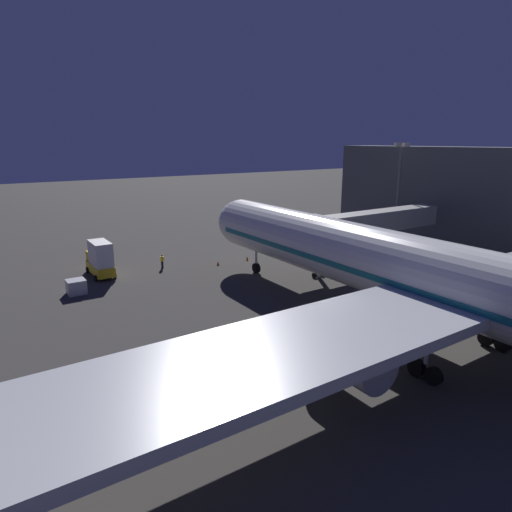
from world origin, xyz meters
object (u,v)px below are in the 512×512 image
at_px(cargo_truck_aft, 100,259).
at_px(ground_crew_by_belt_loader, 162,261).
at_px(traffic_cone_nose_starboard, 218,263).
at_px(airliner_at_gate, 469,290).
at_px(traffic_cone_nose_port, 247,258).
at_px(apron_floodlight_mast, 398,186).
at_px(baggage_container_spare, 76,287).
at_px(jet_bridge, 363,223).

bearing_deg(cargo_truck_aft, ground_crew_by_belt_loader, 173.48).
relative_size(ground_crew_by_belt_loader, traffic_cone_nose_starboard, 3.16).
height_order(airliner_at_gate, traffic_cone_nose_port, airliner_at_gate).
bearing_deg(apron_floodlight_mast, baggage_container_spare, -4.20).
relative_size(baggage_container_spare, ground_crew_by_belt_loader, 1.04).
relative_size(airliner_at_gate, traffic_cone_nose_port, 120.31).
bearing_deg(traffic_cone_nose_starboard, jet_bridge, 142.55).
relative_size(cargo_truck_aft, traffic_cone_nose_starboard, 10.22).
relative_size(cargo_truck_aft, ground_crew_by_belt_loader, 3.23).
xyz_separation_m(apron_floodlight_mast, traffic_cone_nose_starboard, (27.70, -4.79, -8.64)).
relative_size(apron_floodlight_mast, traffic_cone_nose_port, 27.36).
height_order(apron_floodlight_mast, traffic_cone_nose_port, apron_floodlight_mast).
distance_m(airliner_at_gate, traffic_cone_nose_starboard, 32.43).
bearing_deg(baggage_container_spare, airliner_at_gate, 122.77).
relative_size(apron_floodlight_mast, baggage_container_spare, 8.31).
height_order(ground_crew_by_belt_loader, traffic_cone_nose_port, ground_crew_by_belt_loader).
bearing_deg(baggage_container_spare, cargo_truck_aft, -127.54).
height_order(jet_bridge, cargo_truck_aft, jet_bridge).
xyz_separation_m(cargo_truck_aft, baggage_container_spare, (3.79, 4.94, -1.32)).
bearing_deg(traffic_cone_nose_starboard, ground_crew_by_belt_loader, -22.38).
height_order(traffic_cone_nose_port, traffic_cone_nose_starboard, same).
relative_size(jet_bridge, baggage_container_spare, 12.29).
distance_m(cargo_truck_aft, baggage_container_spare, 6.36).
height_order(jet_bridge, traffic_cone_nose_starboard, jet_bridge).
relative_size(cargo_truck_aft, baggage_container_spare, 3.10).
distance_m(jet_bridge, baggage_container_spare, 33.27).
xyz_separation_m(cargo_truck_aft, traffic_cone_nose_starboard, (-13.62, 3.46, -1.79)).
relative_size(traffic_cone_nose_port, traffic_cone_nose_starboard, 1.00).
bearing_deg(ground_crew_by_belt_loader, jet_bridge, 146.76).
height_order(airliner_at_gate, traffic_cone_nose_starboard, airliner_at_gate).
bearing_deg(cargo_truck_aft, airliner_at_gate, 114.08).
distance_m(cargo_truck_aft, ground_crew_by_belt_loader, 7.34).
xyz_separation_m(baggage_container_spare, traffic_cone_nose_starboard, (-17.41, -1.47, -0.47)).
xyz_separation_m(apron_floodlight_mast, ground_crew_by_belt_loader, (34.11, -7.43, -7.95)).
bearing_deg(apron_floodlight_mast, airliner_at_gate, 46.79).
xyz_separation_m(airliner_at_gate, cargo_truck_aft, (15.82, -35.40, -3.41)).
relative_size(jet_bridge, apron_floodlight_mast, 1.48).
distance_m(apron_floodlight_mast, ground_crew_by_belt_loader, 35.80).
bearing_deg(apron_floodlight_mast, jet_bridge, 24.01).
bearing_deg(traffic_cone_nose_starboard, airliner_at_gate, 93.94).
distance_m(airliner_at_gate, jet_bridge, 24.25).
relative_size(apron_floodlight_mast, cargo_truck_aft, 2.68).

